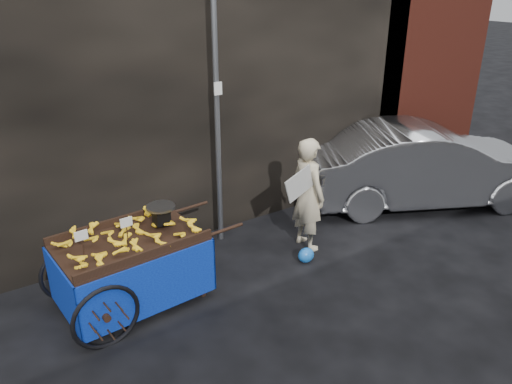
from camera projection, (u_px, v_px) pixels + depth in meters
ground at (249, 283)px, 6.80m from camera, size 80.00×80.00×0.00m
building_wall at (181, 67)px, 7.98m from camera, size 13.50×2.00×5.00m
street_pole at (217, 115)px, 7.14m from camera, size 0.12×0.10×4.00m
banana_cart at (126, 249)px, 6.07m from camera, size 2.44×1.28×1.29m
vendor at (308, 194)px, 7.39m from camera, size 0.82×0.64×1.74m
plastic_bag at (306, 255)px, 7.25m from camera, size 0.25×0.20×0.22m
parked_car at (425, 165)px, 8.94m from camera, size 4.60×3.30×1.44m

